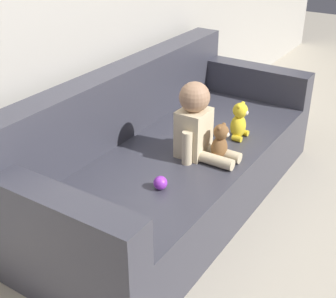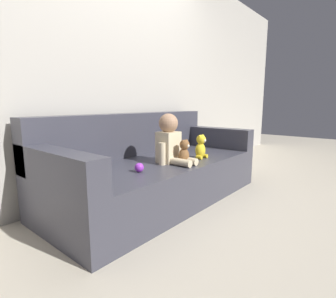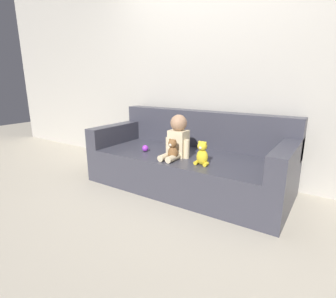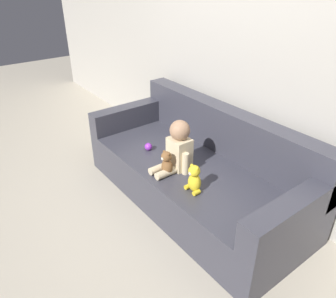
{
  "view_description": "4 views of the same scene",
  "coord_description": "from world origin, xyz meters",
  "px_view_note": "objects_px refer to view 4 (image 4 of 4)",
  "views": [
    {
      "loc": [
        -2.08,
        -1.29,
        1.68
      ],
      "look_at": [
        -0.16,
        -0.05,
        0.46
      ],
      "focal_mm": 50.0,
      "sensor_mm": 36.0,
      "label": 1
    },
    {
      "loc": [
        -1.79,
        -1.61,
        0.91
      ],
      "look_at": [
        0.02,
        -0.09,
        0.5
      ],
      "focal_mm": 28.0,
      "sensor_mm": 36.0,
      "label": 2
    },
    {
      "loc": [
        1.33,
        -2.39,
        1.16
      ],
      "look_at": [
        -0.17,
        -0.11,
        0.44
      ],
      "focal_mm": 28.0,
      "sensor_mm": 36.0,
      "label": 3
    },
    {
      "loc": [
        1.81,
        -1.65,
        1.9
      ],
      "look_at": [
        -0.18,
        -0.14,
        0.49
      ],
      "focal_mm": 35.0,
      "sensor_mm": 36.0,
      "label": 4
    }
  ],
  "objects_px": {
    "plush_toy_side": "(194,179)",
    "toy_ball": "(148,147)",
    "couch": "(198,171)",
    "teddy_bear_brown": "(167,163)",
    "person_baby": "(178,148)"
  },
  "relations": [
    {
      "from": "teddy_bear_brown",
      "to": "toy_ball",
      "type": "xyz_separation_m",
      "value": [
        -0.43,
        0.11,
        -0.07
      ]
    },
    {
      "from": "person_baby",
      "to": "plush_toy_side",
      "type": "bearing_deg",
      "value": -17.48
    },
    {
      "from": "teddy_bear_brown",
      "to": "plush_toy_side",
      "type": "height_order",
      "value": "plush_toy_side"
    },
    {
      "from": "couch",
      "to": "plush_toy_side",
      "type": "height_order",
      "value": "couch"
    },
    {
      "from": "person_baby",
      "to": "teddy_bear_brown",
      "type": "bearing_deg",
      "value": -78.7
    },
    {
      "from": "teddy_bear_brown",
      "to": "person_baby",
      "type": "bearing_deg",
      "value": 101.3
    },
    {
      "from": "person_baby",
      "to": "couch",
      "type": "bearing_deg",
      "value": 82.88
    },
    {
      "from": "couch",
      "to": "person_baby",
      "type": "relative_size",
      "value": 4.93
    },
    {
      "from": "plush_toy_side",
      "to": "couch",
      "type": "bearing_deg",
      "value": 133.57
    },
    {
      "from": "plush_toy_side",
      "to": "toy_ball",
      "type": "height_order",
      "value": "plush_toy_side"
    },
    {
      "from": "person_baby",
      "to": "plush_toy_side",
      "type": "xyz_separation_m",
      "value": [
        0.33,
        -0.11,
        -0.08
      ]
    },
    {
      "from": "couch",
      "to": "toy_ball",
      "type": "height_order",
      "value": "couch"
    },
    {
      "from": "plush_toy_side",
      "to": "toy_ball",
      "type": "distance_m",
      "value": 0.75
    },
    {
      "from": "teddy_bear_brown",
      "to": "plush_toy_side",
      "type": "bearing_deg",
      "value": 5.36
    },
    {
      "from": "couch",
      "to": "teddy_bear_brown",
      "type": "relative_size",
      "value": 9.89
    }
  ]
}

